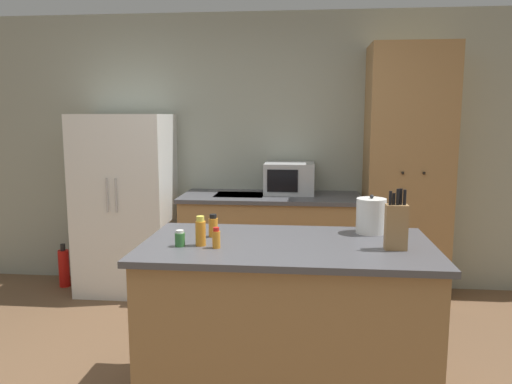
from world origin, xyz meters
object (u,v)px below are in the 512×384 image
object	(u,v)px
knife_block	(396,226)
spice_bottle_tall_dark	(216,238)
spice_bottle_green_herb	(180,239)
refrigerator	(126,204)
spice_bottle_short_red	(213,226)
spice_bottle_amber_oil	(201,232)
fire_extinguisher	(64,268)
kettle	(371,216)
pantry_cabinet	(407,175)
microwave	(289,178)

from	to	relation	value
knife_block	spice_bottle_tall_dark	distance (m)	0.95
spice_bottle_green_herb	refrigerator	bearing A→B (deg)	117.92
knife_block	spice_bottle_short_red	bearing A→B (deg)	169.73
spice_bottle_amber_oil	spice_bottle_green_herb	xyz separation A→B (m)	(-0.11, -0.03, -0.03)
spice_bottle_tall_dark	fire_extinguisher	distance (m)	2.79
spice_bottle_amber_oil	spice_bottle_green_herb	bearing A→B (deg)	-166.11
spice_bottle_short_red	kettle	bearing A→B (deg)	11.46
spice_bottle_tall_dark	kettle	distance (m)	0.96
knife_block	kettle	world-z (taller)	knife_block
spice_bottle_tall_dark	refrigerator	bearing A→B (deg)	122.26
spice_bottle_amber_oil	spice_bottle_green_herb	world-z (taller)	spice_bottle_amber_oil
spice_bottle_amber_oil	spice_bottle_green_herb	size ratio (longest dim) A/B	1.83
spice_bottle_green_herb	kettle	xyz separation A→B (m)	(1.06, 0.42, 0.06)
spice_bottle_tall_dark	spice_bottle_green_herb	world-z (taller)	spice_bottle_tall_dark
knife_block	refrigerator	bearing A→B (deg)	139.33
kettle	fire_extinguisher	world-z (taller)	kettle
kettle	spice_bottle_tall_dark	bearing A→B (deg)	-153.26
pantry_cabinet	refrigerator	bearing A→B (deg)	-178.58
pantry_cabinet	knife_block	bearing A→B (deg)	-102.44
microwave	spice_bottle_green_herb	size ratio (longest dim) A/B	5.06
spice_bottle_amber_oil	pantry_cabinet	bearing A→B (deg)	52.98
spice_bottle_green_herb	kettle	bearing A→B (deg)	21.53
spice_bottle_short_red	microwave	bearing A→B (deg)	77.81
pantry_cabinet	spice_bottle_amber_oil	size ratio (longest dim) A/B	13.85
pantry_cabinet	kettle	xyz separation A→B (m)	(-0.50, -1.54, -0.07)
refrigerator	spice_bottle_short_red	bearing A→B (deg)	-55.50
spice_bottle_short_red	spice_bottle_green_herb	xyz separation A→B (m)	(-0.14, -0.23, -0.02)
fire_extinguisher	spice_bottle_amber_oil	bearing A→B (deg)	-46.83
refrigerator	knife_block	distance (m)	2.84
spice_bottle_green_herb	fire_extinguisher	distance (m)	2.65
refrigerator	spice_bottle_amber_oil	bearing A→B (deg)	-59.24
spice_bottle_tall_dark	kettle	bearing A→B (deg)	26.74
pantry_cabinet	microwave	xyz separation A→B (m)	(-1.04, 0.04, -0.05)
fire_extinguisher	refrigerator	bearing A→B (deg)	-1.05
microwave	spice_bottle_short_red	distance (m)	1.80
fire_extinguisher	spice_bottle_short_red	bearing A→B (deg)	-43.03
spice_bottle_green_herb	spice_bottle_amber_oil	bearing A→B (deg)	13.89
pantry_cabinet	spice_bottle_amber_oil	bearing A→B (deg)	-127.02
refrigerator	spice_bottle_short_red	world-z (taller)	refrigerator
microwave	spice_bottle_green_herb	world-z (taller)	microwave
spice_bottle_amber_oil	kettle	distance (m)	1.03
knife_block	spice_bottle_tall_dark	xyz separation A→B (m)	(-0.94, -0.06, -0.08)
refrigerator	spice_bottle_short_red	size ratio (longest dim) A/B	12.51
pantry_cabinet	knife_block	distance (m)	1.95
refrigerator	spice_bottle_amber_oil	world-z (taller)	refrigerator
spice_bottle_short_red	fire_extinguisher	size ratio (longest dim) A/B	0.31
refrigerator	pantry_cabinet	bearing A→B (deg)	1.42
spice_bottle_tall_dark	spice_bottle_amber_oil	size ratio (longest dim) A/B	0.69
refrigerator	microwave	xyz separation A→B (m)	(1.52, 0.10, 0.25)
spice_bottle_green_herb	fire_extinguisher	world-z (taller)	spice_bottle_green_herb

